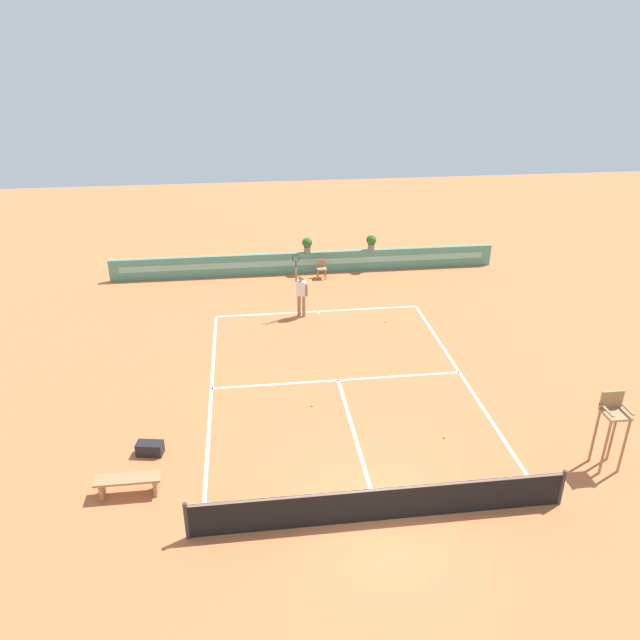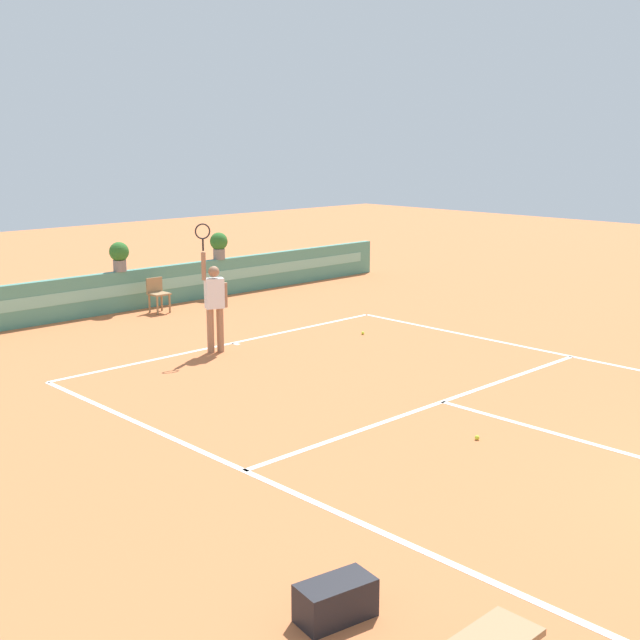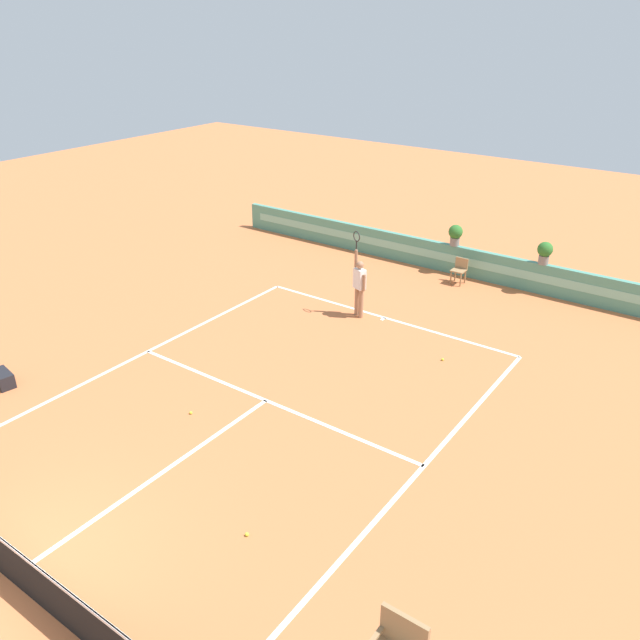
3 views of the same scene
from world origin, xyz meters
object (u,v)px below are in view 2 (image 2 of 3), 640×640
object	(u,v)px
gear_bag	(336,600)
tennis_player	(214,301)
tennis_ball_by_sideline	(477,438)
potted_plant_centre	(119,255)
potted_plant_right	(219,244)
tennis_ball_near_baseline	(363,333)
ball_kid_chair	(158,293)

from	to	relation	value
gear_bag	tennis_player	xyz separation A→B (m)	(4.93, 8.32, 0.87)
tennis_ball_by_sideline	potted_plant_centre	bearing A→B (deg)	84.59
tennis_player	potted_plant_centre	xyz separation A→B (m)	(0.76, 4.85, 0.36)
tennis_ball_by_sideline	potted_plant_right	bearing A→B (deg)	70.17
tennis_ball_near_baseline	potted_plant_centre	size ratio (longest dim) A/B	0.09
ball_kid_chair	tennis_ball_near_baseline	size ratio (longest dim) A/B	12.50
tennis_player	tennis_ball_near_baseline	distance (m)	3.54
tennis_ball_by_sideline	potted_plant_right	xyz separation A→B (m)	(4.11, 11.40, 1.38)
tennis_player	potted_plant_right	bearing A→B (deg)	51.94
gear_bag	potted_plant_centre	distance (m)	14.40
tennis_ball_by_sideline	potted_plant_right	distance (m)	12.20
tennis_player	potted_plant_centre	world-z (taller)	tennis_player
ball_kid_chair	tennis_player	xyz separation A→B (m)	(-1.34, -4.12, 0.57)
tennis_ball_near_baseline	potted_plant_right	size ratio (longest dim) A/B	0.09
ball_kid_chair	tennis_player	bearing A→B (deg)	-108.03
potted_plant_centre	ball_kid_chair	bearing A→B (deg)	-51.77
tennis_ball_near_baseline	tennis_ball_by_sideline	bearing A→B (deg)	-122.62
tennis_player	gear_bag	bearing A→B (deg)	-120.63
ball_kid_chair	gear_bag	size ratio (longest dim) A/B	1.21
tennis_ball_near_baseline	potted_plant_right	world-z (taller)	potted_plant_right
tennis_ball_near_baseline	potted_plant_centre	world-z (taller)	potted_plant_centre
gear_bag	potted_plant_right	world-z (taller)	potted_plant_right
gear_bag	potted_plant_right	distance (m)	15.84
ball_kid_chair	potted_plant_right	bearing A→B (deg)	16.59
tennis_player	tennis_ball_by_sideline	world-z (taller)	tennis_player
tennis_ball_near_baseline	potted_plant_right	xyz separation A→B (m)	(0.56, 5.86, 1.38)
gear_bag	tennis_player	world-z (taller)	tennis_player
tennis_player	tennis_ball_by_sideline	size ratio (longest dim) A/B	38.01
ball_kid_chair	tennis_ball_near_baseline	distance (m)	5.48
gear_bag	tennis_ball_by_sideline	xyz separation A→B (m)	(4.61, 1.77, -0.15)
gear_bag	tennis_ball_near_baseline	bearing A→B (deg)	41.87
tennis_ball_by_sideline	potted_plant_centre	size ratio (longest dim) A/B	0.09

